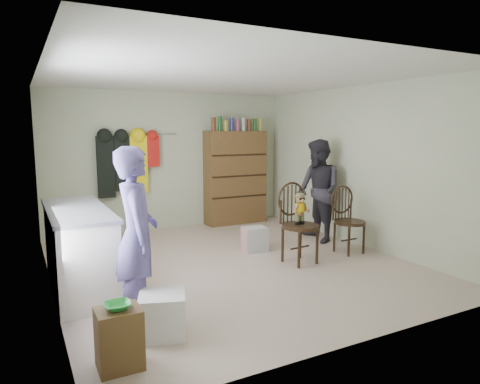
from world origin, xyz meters
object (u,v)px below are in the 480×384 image
chair_far (347,217)px  dresser (235,177)px  counter (79,248)px  chair_front (298,217)px

chair_far → dresser: dresser is taller
counter → chair_far: (3.75, -0.29, 0.06)m
counter → chair_far: 3.76m
chair_front → dresser: (0.40, 2.66, 0.28)m
dresser → counter: bearing=-144.3°
counter → dresser: size_ratio=0.90×
counter → dresser: bearing=35.7°
counter → chair_front: bearing=-7.4°
dresser → chair_far: bearing=-78.0°
chair_far → dresser: 2.67m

